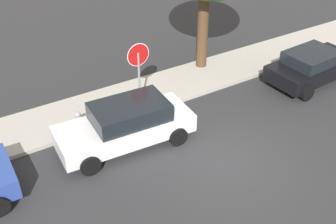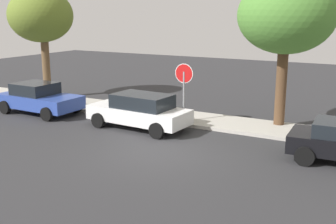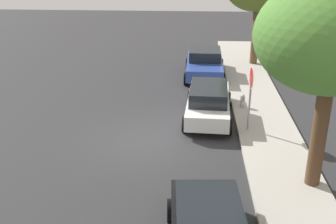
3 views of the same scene
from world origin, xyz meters
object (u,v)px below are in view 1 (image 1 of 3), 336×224
Objects in this scene: stop_sign at (139,65)px; parked_car_black at (313,66)px; parked_car_white at (126,124)px; fire_hydrant at (79,121)px.

stop_sign is 0.66× the size of parked_car_black.
parked_car_black is at bearing -1.70° from parked_car_white.
parked_car_white is (-1.31, -1.51, -1.09)m from stop_sign.
stop_sign is at bearing 48.90° from parked_car_white.
fire_hydrant is (-2.37, 0.04, -1.50)m from stop_sign.
parked_car_black is (8.27, -0.25, -0.06)m from parked_car_white.
fire_hydrant is at bearing 179.10° from stop_sign.
stop_sign is 3.74× the size of fire_hydrant.
parked_car_white is 8.28m from parked_car_black.
fire_hydrant is at bearing 169.13° from parked_car_black.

